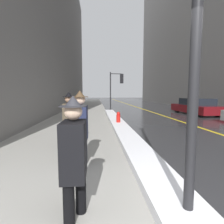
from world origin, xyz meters
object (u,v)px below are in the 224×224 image
(traffic_light_near, at_px, (117,83))
(parked_car_maroon, at_px, (196,107))
(pedestrian_in_fedora, at_px, (74,153))
(pedestrian_with_shoulder_bag, at_px, (80,125))
(fire_hydrant, at_px, (118,119))
(pedestrian_trailing, at_px, (69,118))

(traffic_light_near, distance_m, parked_car_maroon, 7.21)
(pedestrian_in_fedora, relative_size, pedestrian_with_shoulder_bag, 0.94)
(pedestrian_with_shoulder_bag, bearing_deg, traffic_light_near, 170.28)
(parked_car_maroon, height_order, fire_hydrant, parked_car_maroon)
(pedestrian_with_shoulder_bag, distance_m, pedestrian_trailing, 1.40)
(pedestrian_in_fedora, relative_size, pedestrian_trailing, 0.95)
(traffic_light_near, xyz_separation_m, parked_car_maroon, (5.80, -3.76, -2.06))
(traffic_light_near, relative_size, pedestrian_in_fedora, 2.35)
(pedestrian_trailing, xyz_separation_m, fire_hydrant, (1.85, 3.43, -0.55))
(traffic_light_near, xyz_separation_m, pedestrian_in_fedora, (-2.26, -14.79, -1.80))
(pedestrian_trailing, relative_size, fire_hydrant, 2.34)
(traffic_light_near, distance_m, pedestrian_trailing, 12.24)
(traffic_light_near, bearing_deg, fire_hydrant, -100.39)
(pedestrian_trailing, bearing_deg, traffic_light_near, 167.10)
(traffic_light_near, distance_m, pedestrian_with_shoulder_bag, 13.44)
(traffic_light_near, bearing_deg, pedestrian_trailing, -107.34)
(pedestrian_trailing, bearing_deg, parked_car_maroon, 133.46)
(parked_car_maroon, bearing_deg, traffic_light_near, 54.74)
(pedestrian_in_fedora, height_order, pedestrian_trailing, pedestrian_trailing)
(pedestrian_in_fedora, bearing_deg, traffic_light_near, 171.70)
(pedestrian_with_shoulder_bag, distance_m, fire_hydrant, 5.00)
(parked_car_maroon, bearing_deg, pedestrian_with_shoulder_bag, 136.69)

